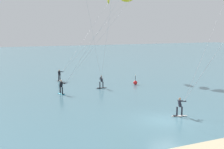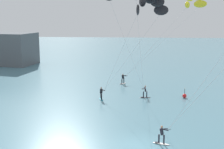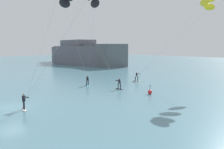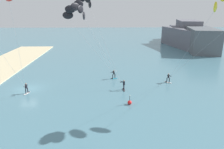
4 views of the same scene
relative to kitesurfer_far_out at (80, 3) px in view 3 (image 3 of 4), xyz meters
The scene contains 5 objects.
ground_plane 14.42m from the kitesurfer_far_out, 93.79° to the right, with size 240.00×240.00×0.00m, color slate.
kitesurfer_far_out is the anchor object (origin of this frame).
kitesurfer_downwind 19.22m from the kitesurfer_far_out, 67.03° to the left, with size 13.24×6.84×14.60m.
marker_buoy 14.38m from the kitesurfer_far_out, 52.77° to the left, with size 0.56×0.56×1.38m.
distant_headland 55.66m from the kitesurfer_far_out, 141.83° to the left, with size 38.42×17.68×8.43m.
Camera 3 is at (24.23, -9.28, 6.41)m, focal length 37.66 mm.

